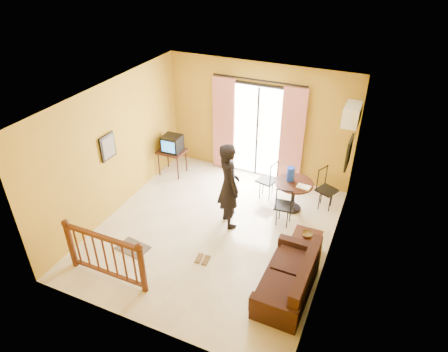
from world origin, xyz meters
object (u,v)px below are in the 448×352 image
at_px(coffee_table, 304,248).
at_px(standing_person, 229,186).
at_px(television, 172,143).
at_px(dining_table, 294,188).
at_px(sofa, 290,281).

bearing_deg(coffee_table, standing_person, 165.08).
height_order(television, dining_table, television).
xyz_separation_m(coffee_table, standing_person, (-1.68, 0.45, 0.65)).
relative_size(television, dining_table, 0.55).
bearing_deg(dining_table, television, 175.32).
distance_m(sofa, standing_person, 2.25).
bearing_deg(television, sofa, -35.90).
height_order(television, sofa, television).
relative_size(coffee_table, standing_person, 0.50).
xyz_separation_m(dining_table, coffee_table, (0.61, -1.47, -0.26)).
distance_m(dining_table, coffee_table, 1.61).
bearing_deg(sofa, coffee_table, 90.83).
bearing_deg(coffee_table, television, 155.16).
height_order(sofa, standing_person, standing_person).
bearing_deg(television, standing_person, -32.77).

